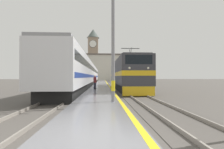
# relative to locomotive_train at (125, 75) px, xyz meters

# --- Properties ---
(ground_plane) EXTENTS (200.00, 200.00, 0.00)m
(ground_plane) POSITION_rel_locomotive_train_xyz_m (-3.31, 10.75, -1.99)
(ground_plane) COLOR #514C47
(platform) EXTENTS (2.85, 140.00, 0.30)m
(platform) POSITION_rel_locomotive_train_xyz_m (-3.31, 5.75, -1.84)
(platform) COLOR slate
(platform) RESTS_ON ground
(rail_track_near) EXTENTS (2.83, 140.00, 0.16)m
(rail_track_near) POSITION_rel_locomotive_train_xyz_m (0.00, 5.75, -1.96)
(rail_track_near) COLOR #514C47
(rail_track_near) RESTS_ON ground
(rail_track_far) EXTENTS (2.83, 140.00, 0.16)m
(rail_track_far) POSITION_rel_locomotive_train_xyz_m (-6.14, 5.75, -1.96)
(rail_track_far) COLOR #514C47
(rail_track_far) RESTS_ON ground
(locomotive_train) EXTENTS (2.92, 18.06, 4.87)m
(locomotive_train) POSITION_rel_locomotive_train_xyz_m (0.00, 0.00, 0.00)
(locomotive_train) COLOR black
(locomotive_train) RESTS_ON ground
(passenger_train) EXTENTS (2.92, 50.22, 4.16)m
(passenger_train) POSITION_rel_locomotive_train_xyz_m (-6.14, 11.35, 0.24)
(passenger_train) COLOR black
(passenger_train) RESTS_ON ground
(catenary_mast) EXTENTS (2.76, 0.22, 8.68)m
(catenary_mast) POSITION_rel_locomotive_train_xyz_m (-2.32, -13.57, 2.78)
(catenary_mast) COLOR gray
(catenary_mast) RESTS_ON platform
(person_on_platform) EXTENTS (0.34, 0.34, 1.59)m
(person_on_platform) POSITION_rel_locomotive_train_xyz_m (-3.93, -3.55, -0.87)
(person_on_platform) COLOR #23232D
(person_on_platform) RESTS_ON platform
(clock_tower) EXTENTS (5.77, 5.77, 24.24)m
(clock_tower) POSITION_rel_locomotive_train_xyz_m (-7.46, 58.92, 11.03)
(clock_tower) COLOR gray
(clock_tower) RESTS_ON ground
(station_building) EXTENTS (30.43, 7.40, 11.12)m
(station_building) POSITION_rel_locomotive_train_xyz_m (-0.79, 50.12, 3.59)
(station_building) COLOR beige
(station_building) RESTS_ON ground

